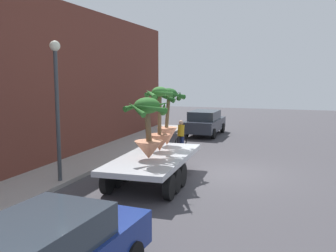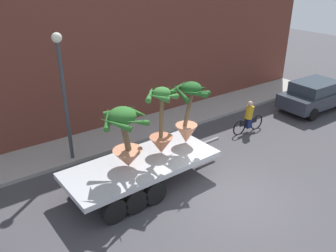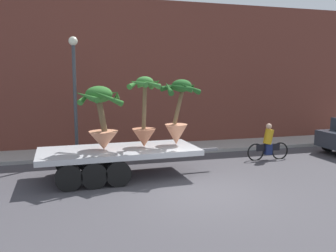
% 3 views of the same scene
% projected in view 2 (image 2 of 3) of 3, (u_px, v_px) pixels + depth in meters
% --- Properties ---
extents(ground_plane, '(60.00, 60.00, 0.00)m').
position_uv_depth(ground_plane, '(231.00, 197.00, 11.58)').
color(ground_plane, '#423F44').
extents(sidewalk, '(24.00, 2.20, 0.15)m').
position_uv_depth(sidewalk, '(137.00, 130.00, 16.04)').
color(sidewalk, '#A39E99').
rests_on(sidewalk, ground).
extents(building_facade, '(24.00, 1.20, 7.01)m').
position_uv_depth(building_facade, '(115.00, 50.00, 15.84)').
color(building_facade, brown).
rests_on(building_facade, ground).
extents(flatbed_trailer, '(6.33, 2.44, 0.98)m').
position_uv_depth(flatbed_trailer, '(136.00, 170.00, 11.68)').
color(flatbed_trailer, '#B7BABF').
rests_on(flatbed_trailer, ground).
extents(potted_palm_rear, '(1.59, 1.61, 2.11)m').
position_uv_depth(potted_palm_rear, '(126.00, 137.00, 10.98)').
color(potted_palm_rear, tan).
rests_on(potted_palm_rear, flatbed_trailer).
extents(potted_palm_middle, '(1.34, 1.46, 2.32)m').
position_uv_depth(potted_palm_middle, '(188.00, 112.00, 12.54)').
color(potted_palm_middle, tan).
rests_on(potted_palm_middle, flatbed_trailer).
extents(potted_palm_front, '(1.18, 1.20, 2.42)m').
position_uv_depth(potted_palm_front, '(162.00, 125.00, 11.85)').
color(potted_palm_front, '#C17251').
rests_on(potted_palm_front, flatbed_trailer).
extents(cyclist, '(1.84, 0.36, 1.54)m').
position_uv_depth(cyclist, '(249.00, 118.00, 15.80)').
color(cyclist, black).
rests_on(cyclist, ground).
extents(parked_car, '(4.26, 1.99, 1.58)m').
position_uv_depth(parked_car, '(315.00, 95.00, 18.22)').
color(parked_car, '#2D333D').
rests_on(parked_car, ground).
extents(street_lamp, '(0.36, 0.36, 4.83)m').
position_uv_depth(street_lamp, '(63.00, 82.00, 12.32)').
color(street_lamp, '#383D42').
rests_on(street_lamp, sidewalk).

